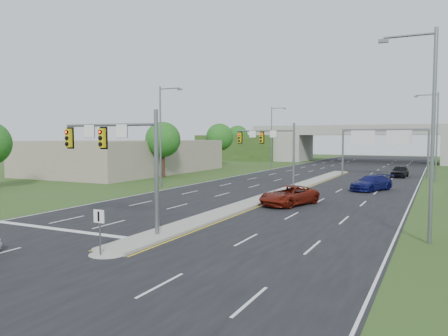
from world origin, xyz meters
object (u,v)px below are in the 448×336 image
Objects in this scene: car_far_b at (371,183)px; car_far_c at (400,171)px; overpass at (369,146)px; keep_right_sign at (99,225)px; car_far_a at (289,195)px; signal_mast_near at (122,151)px; sign_gantry at (383,139)px; signal_mast_far at (273,144)px.

car_far_c is (1.37, 17.56, 0.01)m from car_far_b.
overpass is 36.62m from car_far_c.
keep_right_sign is 0.39× the size of car_far_a.
car_far_c is (5.99, 30.58, 0.02)m from car_far_a.
sign_gantry is (8.95, 44.99, 0.51)m from signal_mast_near.
signal_mast_near is at bearing 116.94° from keep_right_sign.
sign_gantry is 2.12× the size of car_far_b.
car_far_c is at bearing -75.69° from overpass.
signal_mast_near is 1.00× the size of signal_mast_far.
signal_mast_far reaches higher than car_far_b.
signal_mast_far is 29.71m from keep_right_sign.
signal_mast_near is 29.15m from car_far_b.
keep_right_sign reaches higher than car_far_b.
signal_mast_far is 0.60× the size of sign_gantry.
overpass reaches higher than car_far_b.
car_far_b is (0.97, -17.86, -4.43)m from sign_gantry.
signal_mast_far is 1.24× the size of car_far_a.
car_far_b is 1.16× the size of car_far_c.
sign_gantry reaches higher than keep_right_sign.
signal_mast_far reaches higher than car_far_c.
car_far_b is (7.65, -52.94, -2.74)m from overpass.
signal_mast_far reaches higher than keep_right_sign.
car_far_a is at bearing -64.05° from signal_mast_far.
signal_mast_far is 10.87m from car_far_b.
sign_gantry is 31.41m from car_far_a.
signal_mast_near is 0.60× the size of sign_gantry.
keep_right_sign is 84.55m from overpass.
signal_mast_near is 3.18× the size of keep_right_sign.
signal_mast_far is at bearing -143.57° from car_far_b.
sign_gantry is 2.45× the size of car_far_c.
signal_mast_far is 55.13m from overpass.
car_far_c reaches higher than car_far_b.
car_far_a is at bearing -96.52° from car_far_c.
signal_mast_near reaches higher than car_far_c.
signal_mast_far is 1.28× the size of car_far_b.
overpass is 14.62× the size of car_far_b.
signal_mast_near reaches higher than car_far_b.
keep_right_sign is 18.82m from car_far_a.
car_far_a is 1.20× the size of car_far_c.
overpass is 14.12× the size of car_far_a.
keep_right_sign is 50.04m from sign_gantry.
overpass is at bearing 108.86° from car_far_c.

